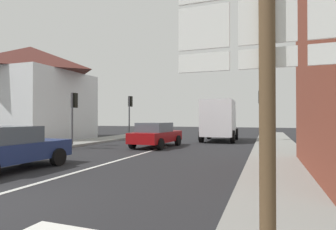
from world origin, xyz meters
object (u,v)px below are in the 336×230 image
object	(u,v)px
delivery_truck	(219,119)
route_sign_post	(267,88)
traffic_light_far_right	(261,104)
traffic_light_far_left	(130,107)
sedan_near	(6,148)
sedan_far	(156,134)
traffic_light_near_left	(74,107)

from	to	relation	value
delivery_truck	route_sign_post	world-z (taller)	route_sign_post
traffic_light_far_right	delivery_truck	bearing A→B (deg)	-179.69
traffic_light_far_left	traffic_light_far_right	size ratio (longest dim) A/B	0.98
delivery_truck	route_sign_post	distance (m)	18.54
route_sign_post	traffic_light_far_left	world-z (taller)	traffic_light_far_left
sedan_near	traffic_light_far_right	distance (m)	16.24
sedan_far	traffic_light_far_right	size ratio (longest dim) A/B	1.15
route_sign_post	traffic_light_far_right	bearing A→B (deg)	91.25
traffic_light_near_left	traffic_light_far_right	world-z (taller)	traffic_light_far_right
sedan_far	route_sign_post	bearing A→B (deg)	-63.67
delivery_truck	traffic_light_near_left	distance (m)	10.49
route_sign_post	traffic_light_near_left	distance (m)	15.76
traffic_light_far_left	traffic_light_near_left	bearing A→B (deg)	-90.00
sedan_near	delivery_truck	world-z (taller)	delivery_truck
traffic_light_far_right	sedan_far	bearing A→B (deg)	-136.49
sedan_far	route_sign_post	xyz separation A→B (m)	(6.27, -12.67, 1.24)
route_sign_post	delivery_truck	bearing A→B (deg)	100.44
delivery_truck	traffic_light_near_left	size ratio (longest dim) A/B	1.55
traffic_light_far_left	traffic_light_far_right	distance (m)	10.69
route_sign_post	traffic_light_near_left	world-z (taller)	traffic_light_near_left
delivery_truck	traffic_light_far_left	xyz separation A→B (m)	(-7.73, 0.28, 1.04)
sedan_far	traffic_light_far_left	distance (m)	7.82
sedan_far	delivery_truck	distance (m)	6.34
sedan_near	route_sign_post	xyz separation A→B (m)	(8.05, -4.06, 1.24)
sedan_near	delivery_truck	distance (m)	14.95
sedan_far	traffic_light_far_right	world-z (taller)	traffic_light_far_right
sedan_near	traffic_light_far_right	xyz separation A→B (m)	(7.65, 14.19, 1.99)
route_sign_post	sedan_far	bearing A→B (deg)	116.33
traffic_light_far_left	sedan_near	bearing A→B (deg)	-78.14
delivery_truck	traffic_light_near_left	world-z (taller)	traffic_light_near_left
sedan_far	traffic_light_far_left	bearing A→B (deg)	129.51
sedan_near	traffic_light_near_left	size ratio (longest dim) A/B	1.28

